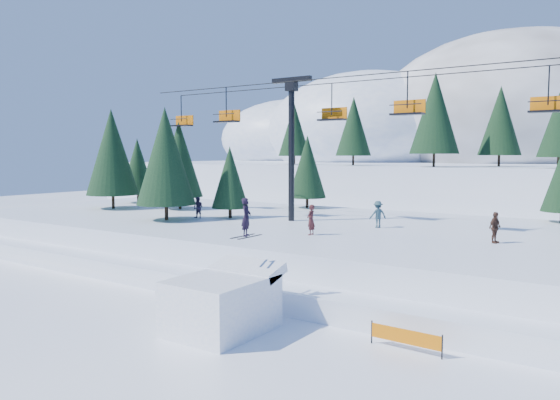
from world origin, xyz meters
The scene contains 9 objects.
ground centered at (0.00, 0.00, 0.00)m, with size 160.00×160.00×0.00m, color white.
mid_shelf centered at (0.00, 18.00, 1.25)m, with size 70.00×22.00×2.50m, color white.
berm centered at (0.00, 8.00, 0.55)m, with size 70.00×6.00×1.10m, color white.
mountain_ridge centered at (-5.09, 73.36, 9.64)m, with size 119.00×60.57×26.46m.
jump_kicker centered at (-2.02, 2.00, 1.24)m, with size 3.34×4.56×5.47m.
chairlift centered at (0.51, 18.05, 9.32)m, with size 47.01×3.21×10.28m.
conifer_stand centered at (3.20, 18.69, 7.05)m, with size 61.45×18.27×9.94m.
distant_skiers centered at (-0.53, 16.95, 3.37)m, with size 29.60×8.33×1.83m.
banner_near centered at (5.15, 4.02, 0.54)m, with size 2.86×0.18×0.90m.
Camera 1 is at (12.39, -15.05, 7.38)m, focal length 35.00 mm.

